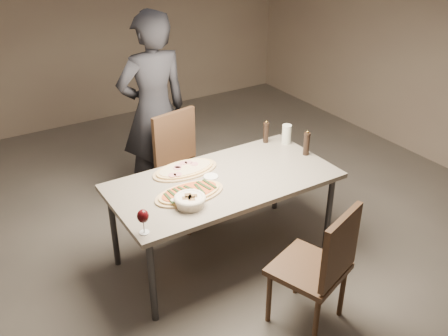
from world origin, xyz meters
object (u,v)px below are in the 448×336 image
ham_pizza (185,169)px  chair_near (322,263)px  pepper_mill_left (266,132)px  dining_table (224,185)px  zucchini_pizza (190,193)px  bread_basket (190,200)px  diner (154,111)px  carafe (287,134)px  chair_far (184,161)px

ham_pizza → chair_near: chair_near is taller
pepper_mill_left → chair_near: chair_near is taller
dining_table → pepper_mill_left: (0.68, 0.38, 0.16)m
dining_table → zucchini_pizza: bearing=-169.3°
bread_basket → pepper_mill_left: 1.24m
dining_table → diner: bearing=92.8°
carafe → dining_table: bearing=-162.2°
ham_pizza → zucchini_pizza: bearing=-89.7°
dining_table → diner: size_ratio=0.95×
chair_far → diner: (-0.08, 0.41, 0.37)m
zucchini_pizza → dining_table: bearing=25.3°
zucchini_pizza → carafe: size_ratio=3.14×
chair_far → zucchini_pizza: bearing=54.8°
zucchini_pizza → pepper_mill_left: 1.12m
dining_table → carafe: size_ratio=10.21×
diner → dining_table: bearing=93.0°
bread_basket → chair_near: bearing=-55.5°
dining_table → chair_near: bearing=-82.1°
carafe → pepper_mill_left: bearing=142.5°
bread_basket → chair_near: (0.56, -0.81, -0.25)m
dining_table → bread_basket: 0.47m
diner → chair_near: bearing=95.4°
dining_table → diner: diner is taller
zucchini_pizza → chair_far: 0.91m
zucchini_pizza → carafe: (1.17, 0.33, 0.07)m
pepper_mill_left → ham_pizza: bearing=-173.5°
dining_table → chair_far: bearing=88.1°
ham_pizza → diner: (0.14, 0.88, 0.18)m
bread_basket → carafe: size_ratio=1.32×
chair_near → chair_far: (-0.12, 1.76, 0.02)m
ham_pizza → chair_far: 0.55m
ham_pizza → carafe: size_ratio=3.18×
ham_pizza → diner: size_ratio=0.30×
ham_pizza → carafe: 1.03m
pepper_mill_left → carafe: size_ratio=1.19×
zucchini_pizza → diner: (0.29, 1.23, 0.18)m
bread_basket → pepper_mill_left: bearing=28.0°
chair_near → diner: size_ratio=0.52×
dining_table → bread_basket: size_ratio=7.75×
chair_far → bread_basket: bearing=54.5°
zucchini_pizza → diner: 1.27m
ham_pizza → pepper_mill_left: 0.89m
bread_basket → chair_near: 1.02m
pepper_mill_left → chair_near: size_ratio=0.22×
chair_far → ham_pizza: bearing=53.7°
carafe → chair_near: size_ratio=0.18×
carafe → diner: size_ratio=0.09×
zucchini_pizza → bread_basket: bread_basket is taller
chair_near → zucchini_pizza: bearing=97.7°
chair_far → diner: size_ratio=0.54×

